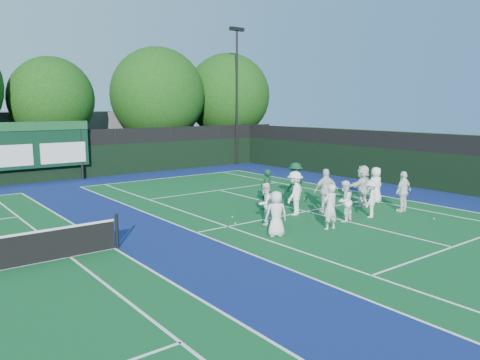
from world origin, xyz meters
TOP-DOWN VIEW (x-y plane):
  - ground at (0.00, 0.00)m, footprint 120.00×120.00m
  - court_apron at (-6.00, 1.00)m, footprint 34.00×32.00m
  - near_court at (0.00, 1.00)m, footprint 11.05×23.85m
  - back_fence at (-6.00, 16.00)m, footprint 34.00×0.08m
  - divider_fence_right at (9.00, 1.00)m, footprint 0.08×32.00m
  - scoreboard at (-7.01, 15.59)m, footprint 6.00×0.21m
  - clubhouse at (-2.00, 24.00)m, footprint 18.00×6.00m
  - light_pole_right at (7.50, 15.70)m, footprint 1.20×0.30m
  - tree_c at (-4.69, 19.58)m, footprint 5.47×5.47m
  - tree_d at (3.04, 19.58)m, footprint 7.08×7.08m
  - tree_e at (9.60, 19.58)m, footprint 6.96×6.96m
  - tennis_ball_0 at (-3.66, 1.14)m, footprint 0.07×0.07m
  - tennis_ball_1 at (1.84, 2.91)m, footprint 0.07×0.07m
  - tennis_ball_2 at (3.00, -3.03)m, footprint 0.07×0.07m
  - tennis_ball_3 at (-3.11, 2.07)m, footprint 0.07×0.07m
  - tennis_ball_5 at (1.98, -0.80)m, footprint 0.07×0.07m
  - player_front_0 at (-3.54, -1.01)m, footprint 0.90×0.76m
  - player_front_1 at (-1.39, -1.53)m, footprint 0.64×0.44m
  - player_front_2 at (-0.07, -1.07)m, footprint 0.91×0.80m
  - player_front_3 at (1.28, -1.27)m, footprint 1.12×0.92m
  - player_front_4 at (3.24, -1.46)m, footprint 1.02×0.45m
  - player_back_0 at (-2.79, 0.43)m, footprint 0.90×0.78m
  - player_back_1 at (-0.80, 0.89)m, footprint 1.34×1.09m
  - player_back_2 at (0.57, 0.44)m, footprint 1.17×0.80m
  - player_back_3 at (2.75, 0.26)m, footprint 1.77×0.78m
  - player_back_4 at (3.73, 0.29)m, footprint 0.86×0.59m
  - coach_left at (-1.03, 2.40)m, footprint 0.68×0.48m
  - coach_right at (0.99, 2.70)m, footprint 1.34×0.98m

SIDE VIEW (x-z plane):
  - ground at x=0.00m, z-range 0.00..0.00m
  - court_apron at x=-6.00m, z-range 0.00..0.01m
  - near_court at x=0.00m, z-range 0.01..0.01m
  - tennis_ball_0 at x=-3.66m, z-range 0.00..0.07m
  - tennis_ball_1 at x=1.84m, z-range 0.00..0.07m
  - tennis_ball_2 at x=3.00m, z-range 0.00..0.07m
  - tennis_ball_3 at x=-3.11m, z-range 0.00..0.07m
  - tennis_ball_5 at x=1.98m, z-range 0.00..0.07m
  - player_front_3 at x=1.28m, z-range 0.00..1.51m
  - player_front_0 at x=-3.54m, z-range 0.00..1.57m
  - player_back_0 at x=-2.79m, z-range 0.00..1.59m
  - player_front_2 at x=-0.07m, z-range 0.00..1.60m
  - player_front_1 at x=-1.39m, z-range 0.00..1.66m
  - player_back_4 at x=3.73m, z-range 0.00..1.67m
  - player_front_4 at x=3.24m, z-range 0.00..1.72m
  - coach_left at x=-1.03m, z-range 0.00..1.75m
  - player_back_1 at x=-0.80m, z-range 0.00..1.81m
  - player_back_3 at x=2.75m, z-range 0.00..1.84m
  - player_back_2 at x=0.57m, z-range 0.00..1.84m
  - coach_right at x=0.99m, z-range 0.00..1.86m
  - back_fence at x=-6.00m, z-range -0.14..2.86m
  - divider_fence_right at x=9.00m, z-range -0.14..2.86m
  - clubhouse at x=-2.00m, z-range 0.00..4.00m
  - scoreboard at x=-7.01m, z-range 0.42..3.97m
  - tree_c at x=-4.69m, z-range 0.92..8.54m
  - tree_d at x=3.04m, z-range 0.67..9.47m
  - tree_e at x=9.60m, z-range 0.72..9.49m
  - light_pole_right at x=7.50m, z-range 1.24..11.36m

